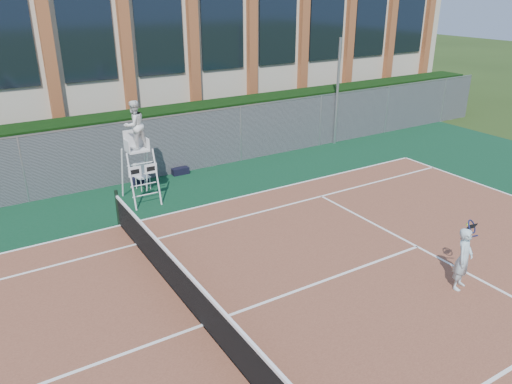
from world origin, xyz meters
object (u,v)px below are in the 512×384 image
plastic_chair (141,174)px  tennis_player (464,258)px  umpire_chair (135,128)px  steel_pole (337,92)px

plastic_chair → tennis_player: (4.14, -9.87, 0.24)m
tennis_player → umpire_chair: bearing=116.9°
steel_pole → umpire_chair: (-9.60, -1.66, 0.15)m
steel_pole → plastic_chair: steel_pole is taller
umpire_chair → tennis_player: size_ratio=2.17×
steel_pole → umpire_chair: bearing=-170.2°
steel_pole → umpire_chair: size_ratio=1.37×
umpire_chair → steel_pole: bearing=9.8°
steel_pole → umpire_chair: steel_pole is taller
steel_pole → plastic_chair: bearing=-175.7°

